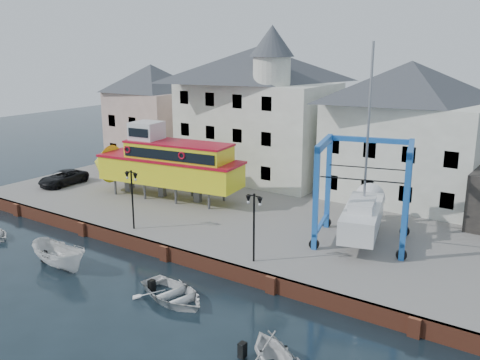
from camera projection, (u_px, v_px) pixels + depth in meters
The scene contains 13 objects.
ground at pixel (166, 260), 34.39m from camera, with size 140.00×140.00×0.00m, color black.
hardstanding at pixel (258, 210), 43.02m from camera, with size 44.00×22.00×1.00m, color slate.
quay_wall at pixel (166, 253), 34.35m from camera, with size 44.00×0.47×1.00m.
building_pink at pixel (152, 114), 57.06m from camera, with size 8.00×7.00×10.30m.
building_white_main at pixel (258, 111), 49.84m from camera, with size 14.00×8.30×14.00m.
building_white_right at pixel (407, 132), 42.88m from camera, with size 12.00×8.00×11.20m.
lamp_post_left at pixel (132, 185), 36.49m from camera, with size 1.12×0.32×4.20m.
lamp_post_right at pixel (254, 210), 30.99m from camera, with size 1.12×0.32×4.20m.
tour_boat at pixel (161, 162), 44.21m from camera, with size 14.62×5.36×6.22m.
travel_lift at pixel (364, 208), 34.95m from camera, with size 6.94×8.67×12.70m.
van at pixel (63, 178), 48.44m from camera, with size 2.14×4.65×1.29m, color black.
motorboat_a at pixel (61, 268), 33.25m from camera, with size 1.77×4.71×1.82m, color silver.
motorboat_b at pixel (173, 300), 29.15m from camera, with size 3.34×4.68×0.97m, color silver.
Camera 1 is at (22.12, -23.55, 13.73)m, focal length 40.00 mm.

